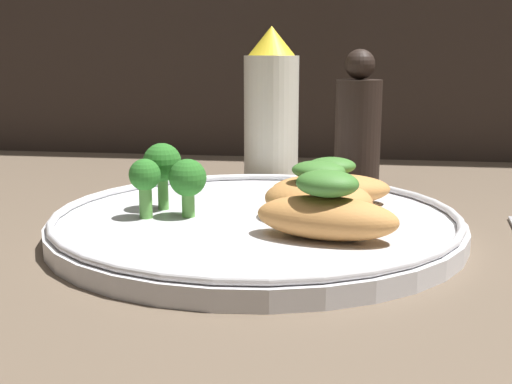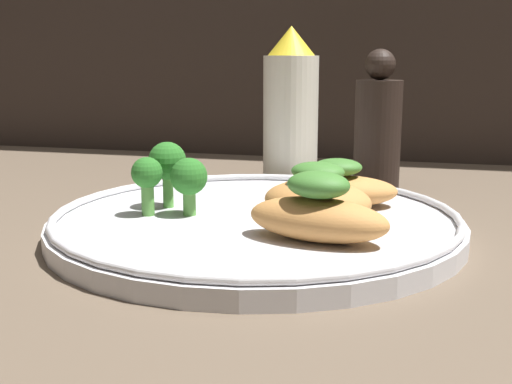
# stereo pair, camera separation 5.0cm
# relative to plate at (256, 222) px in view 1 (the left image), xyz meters

# --- Properties ---
(ground_plane) EXTENTS (1.80, 1.80, 0.01)m
(ground_plane) POSITION_rel_plate_xyz_m (0.00, 0.00, -0.01)
(ground_plane) COLOR brown
(plate) EXTENTS (0.32, 0.32, 0.02)m
(plate) POSITION_rel_plate_xyz_m (0.00, 0.00, 0.00)
(plate) COLOR silver
(plate) RESTS_ON ground_plane
(grilled_meat_front) EXTENTS (0.11, 0.06, 0.05)m
(grilled_meat_front) POSITION_rel_plate_xyz_m (0.06, -0.05, 0.02)
(grilled_meat_front) COLOR #BC7F42
(grilled_meat_front) RESTS_ON plate
(grilled_meat_middle) EXTENTS (0.10, 0.08, 0.05)m
(grilled_meat_middle) POSITION_rel_plate_xyz_m (0.05, 0.00, 0.02)
(grilled_meat_middle) COLOR #BC7F42
(grilled_meat_middle) RESTS_ON plate
(grilled_meat_back) EXTENTS (0.11, 0.07, 0.04)m
(grilled_meat_back) POSITION_rel_plate_xyz_m (0.06, 0.05, 0.02)
(grilled_meat_back) COLOR #BC7F42
(grilled_meat_back) RESTS_ON plate
(broccoli_bunch) EXTENTS (0.06, 0.06, 0.05)m
(broccoli_bunch) POSITION_rel_plate_xyz_m (-0.07, 0.00, 0.04)
(broccoli_bunch) COLOR #569942
(broccoli_bunch) RESTS_ON plate
(sauce_bottle) EXTENTS (0.06, 0.06, 0.17)m
(sauce_bottle) POSITION_rel_plate_xyz_m (-0.01, 0.20, 0.07)
(sauce_bottle) COLOR silver
(sauce_bottle) RESTS_ON ground_plane
(pepper_grinder) EXTENTS (0.05, 0.05, 0.14)m
(pepper_grinder) POSITION_rel_plate_xyz_m (0.08, 0.20, 0.05)
(pepper_grinder) COLOR black
(pepper_grinder) RESTS_ON ground_plane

